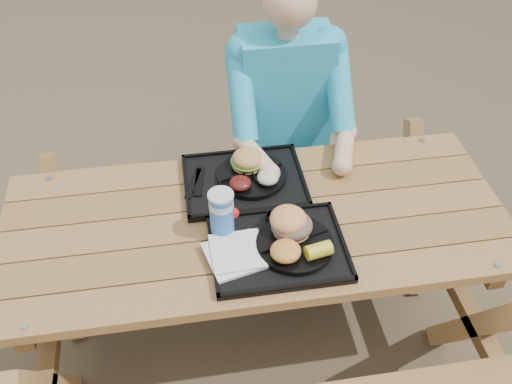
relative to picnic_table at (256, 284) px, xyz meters
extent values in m
plane|color=#999999|center=(0.00, 0.00, -0.38)|extent=(60.00, 60.00, 0.00)
cube|color=black|center=(0.05, -0.16, 0.39)|extent=(0.45, 0.35, 0.02)
cube|color=black|center=(-0.02, 0.19, 0.39)|extent=(0.45, 0.35, 0.02)
cylinder|color=black|center=(0.10, -0.17, 0.41)|extent=(0.26, 0.26, 0.02)
cylinder|color=black|center=(0.01, 0.20, 0.41)|extent=(0.26, 0.26, 0.02)
cube|color=silver|center=(-0.10, -0.18, 0.40)|extent=(0.21, 0.21, 0.02)
cylinder|color=blue|center=(-0.13, -0.06, 0.48)|extent=(0.08, 0.08, 0.16)
cylinder|color=black|center=(0.05, -0.04, 0.41)|extent=(0.05, 0.05, 0.03)
cylinder|color=yellow|center=(0.10, -0.03, 0.41)|extent=(0.05, 0.05, 0.03)
ellipsoid|color=gold|center=(0.06, -0.22, 0.44)|extent=(0.10, 0.10, 0.05)
cube|color=black|center=(-0.18, 0.21, 0.40)|extent=(0.06, 0.17, 0.01)
ellipsoid|color=#531610|center=(-0.04, 0.13, 0.43)|extent=(0.08, 0.08, 0.04)
ellipsoid|color=beige|center=(0.07, 0.14, 0.44)|extent=(0.08, 0.08, 0.04)
camera|label=1|loc=(-0.22, -1.40, 1.82)|focal=40.00mm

